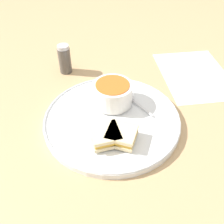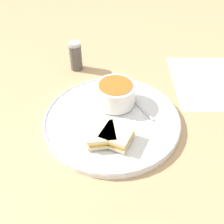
{
  "view_description": "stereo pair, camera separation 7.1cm",
  "coord_description": "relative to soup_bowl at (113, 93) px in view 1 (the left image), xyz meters",
  "views": [
    {
      "loc": [
        0.14,
        0.5,
        0.52
      ],
      "look_at": [
        0.0,
        0.0,
        0.04
      ],
      "focal_mm": 42.0,
      "sensor_mm": 36.0,
      "label": 1
    },
    {
      "loc": [
        0.07,
        0.52,
        0.52
      ],
      "look_at": [
        0.0,
        0.0,
        0.04
      ],
      "focal_mm": 42.0,
      "sensor_mm": 36.0,
      "label": 2
    }
  ],
  "objects": [
    {
      "name": "spoon",
      "position": [
        -0.06,
        0.0,
        -0.03
      ],
      "size": [
        0.06,
        0.12,
        0.01
      ],
      "rotation": [
        0.0,
        0.0,
        5.09
      ],
      "color": "silver",
      "rests_on": "plate"
    },
    {
      "name": "sandwich_half_far",
      "position": [
        0.01,
        0.15,
        -0.02
      ],
      "size": [
        0.1,
        0.1,
        0.03
      ],
      "rotation": [
        0.0,
        0.0,
        0.99
      ],
      "color": "beige",
      "rests_on": "plate"
    },
    {
      "name": "sandwich_half_near",
      "position": [
        0.06,
        0.14,
        -0.02
      ],
      "size": [
        0.07,
        0.07,
        0.03
      ],
      "rotation": [
        0.0,
        0.0,
        1.57
      ],
      "color": "beige",
      "rests_on": "plate"
    },
    {
      "name": "soup_bowl",
      "position": [
        0.0,
        0.0,
        0.0
      ],
      "size": [
        0.11,
        0.11,
        0.06
      ],
      "color": "white",
      "rests_on": "plate"
    },
    {
      "name": "salt_shaker",
      "position": [
        0.1,
        -0.23,
        -0.0
      ],
      "size": [
        0.04,
        0.04,
        0.1
      ],
      "color": "#4C4742",
      "rests_on": "ground_plane"
    },
    {
      "name": "plate",
      "position": [
        0.02,
        0.06,
        -0.04
      ],
      "size": [
        0.38,
        0.38,
        0.02
      ],
      "color": "white",
      "rests_on": "ground_plane"
    },
    {
      "name": "menu_sheet",
      "position": [
        -0.32,
        -0.09,
        -0.05
      ],
      "size": [
        0.26,
        0.33,
        0.0
      ],
      "rotation": [
        0.0,
        0.0,
        -0.14
      ],
      "color": "white",
      "rests_on": "ground_plane"
    },
    {
      "name": "ground_plane",
      "position": [
        0.02,
        0.06,
        -0.05
      ],
      "size": [
        2.4,
        2.4,
        0.0
      ],
      "primitive_type": "plane",
      "color": "tan"
    }
  ]
}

